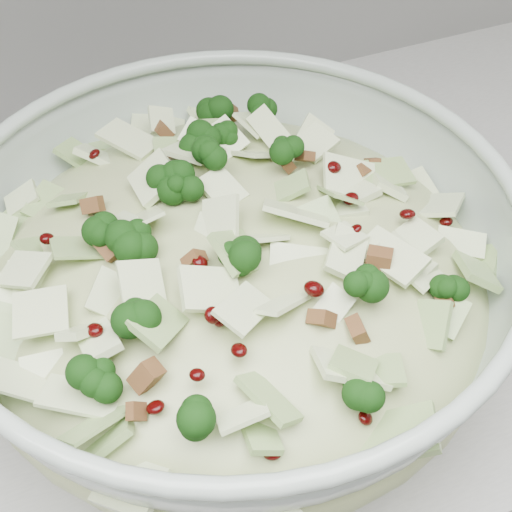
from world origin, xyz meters
The scene contains 2 objects.
mixing_bowl centered at (0.62, 1.60, 0.98)m, with size 0.48×0.48×0.16m.
salad centered at (0.62, 1.60, 1.01)m, with size 0.41×0.41×0.16m.
Camera 1 is at (0.49, 1.27, 1.38)m, focal length 50.00 mm.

